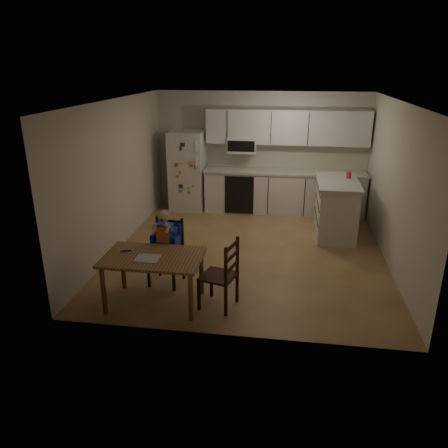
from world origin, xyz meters
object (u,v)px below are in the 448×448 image
at_px(kitchen_island, 336,208).
at_px(red_cup, 349,175).
at_px(dining_table, 153,263).
at_px(chair_side, 225,270).
at_px(refrigerator, 188,171).
at_px(chair_booster, 166,239).

relative_size(kitchen_island, red_cup, 12.42).
distance_m(dining_table, chair_side, 0.94).
height_order(dining_table, chair_side, chair_side).
xyz_separation_m(refrigerator, chair_side, (1.41, -4.02, -0.31)).
height_order(refrigerator, chair_side, refrigerator).
relative_size(red_cup, chair_booster, 0.10).
relative_size(dining_table, chair_booster, 1.14).
relative_size(red_cup, dining_table, 0.09).
bearing_deg(chair_side, chair_booster, -107.07).
xyz_separation_m(red_cup, dining_table, (-2.80, -3.16, -0.50)).
relative_size(kitchen_island, dining_table, 1.09).
height_order(red_cup, chair_booster, red_cup).
distance_m(refrigerator, kitchen_island, 3.27).
bearing_deg(chair_side, refrigerator, -145.44).
distance_m(refrigerator, dining_table, 4.08).
bearing_deg(kitchen_island, dining_table, -131.42).
bearing_deg(kitchen_island, chair_booster, -138.09).
bearing_deg(red_cup, dining_table, -131.47).
bearing_deg(chair_side, red_cup, 164.67).
bearing_deg(refrigerator, dining_table, -83.40).
relative_size(refrigerator, chair_side, 1.79).
distance_m(refrigerator, red_cup, 3.39).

